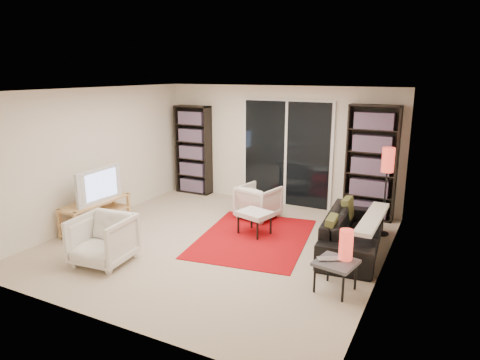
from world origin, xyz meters
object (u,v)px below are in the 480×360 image
side_table (336,265)px  bookshelf_right (371,163)px  sofa (353,232)px  floor_lamp (387,168)px  armchair_front (103,240)px  ottoman (255,215)px  tv_stand (96,214)px  armchair_back (258,202)px  bookshelf_left (193,150)px

side_table → bookshelf_right: bearing=93.4°
sofa → floor_lamp: size_ratio=1.35×
armchair_front → ottoman: (1.44, 1.99, -0.01)m
bookshelf_right → floor_lamp: size_ratio=1.42×
side_table → floor_lamp: floor_lamp is taller
tv_stand → ottoman: bearing=21.1°
armchair_back → side_table: armchair_back is taller
bookshelf_left → side_table: bookshelf_left is taller
bookshelf_right → armchair_back: size_ratio=3.05×
sofa → armchair_front: (-3.06, -2.07, 0.06)m
ottoman → floor_lamp: (1.92, 0.97, 0.80)m
bookshelf_right → side_table: size_ratio=3.85×
tv_stand → side_table: size_ratio=2.42×
armchair_back → floor_lamp: 2.37m
tv_stand → sofa: bearing=14.3°
bookshelf_right → ottoman: bookshelf_right is taller
armchair_back → bookshelf_left: bearing=-13.7°
ottoman → side_table: (1.71, -1.29, 0.01)m
armchair_front → ottoman: bearing=48.3°
armchair_back → armchair_front: size_ratio=0.89×
bookshelf_right → side_table: bearing=-86.6°
armchair_back → floor_lamp: floor_lamp is taller
armchair_back → bookshelf_right: bearing=-141.4°
bookshelf_left → armchair_back: size_ratio=2.83×
floor_lamp → ottoman: bearing=-153.3°
armchair_front → floor_lamp: size_ratio=0.52×
ottoman → floor_lamp: bearing=26.7°
bookshelf_left → floor_lamp: 4.31m
sofa → ottoman: 1.62m
bookshelf_left → ottoman: bearing=-36.7°
tv_stand → sofa: 4.33m
sofa → floor_lamp: bearing=-23.7°
bookshelf_left → floor_lamp: bearing=-10.1°
sofa → ottoman: (-1.62, -0.08, 0.05)m
bookshelf_left → tv_stand: (-0.26, -2.72, -0.71)m
sofa → side_table: sofa is taller
armchair_back → side_table: size_ratio=1.26×
sofa → bookshelf_left: bearing=62.2°
sofa → side_table: bearing=178.6°
side_table → floor_lamp: bearing=84.7°
armchair_back → ottoman: bearing=121.5°
tv_stand → floor_lamp: 4.98m
bookshelf_right → sofa: bearing=-87.0°
floor_lamp → armchair_front: bearing=-138.7°
tv_stand → armchair_front: (1.13, -0.99, 0.09)m
bookshelf_right → sofa: bookshelf_right is taller
side_table → floor_lamp: size_ratio=0.37×
sofa → side_table: (0.09, -1.37, 0.06)m
bookshelf_left → floor_lamp: size_ratio=1.32×
sofa → armchair_back: (-1.91, 0.70, 0.02)m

